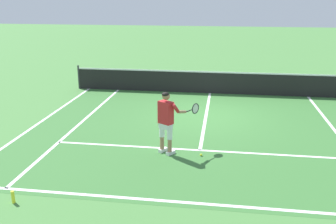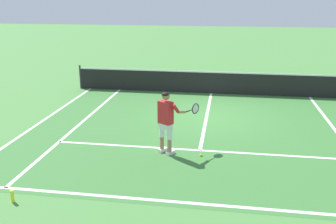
% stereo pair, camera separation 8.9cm
% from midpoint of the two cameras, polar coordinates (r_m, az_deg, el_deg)
% --- Properties ---
extents(ground_plane, '(80.00, 80.00, 0.00)m').
position_cam_midpoint_polar(ground_plane, '(13.52, 6.02, -0.61)').
color(ground_plane, '#477F3D').
extents(court_inner_surface, '(10.98, 9.60, 0.00)m').
position_cam_midpoint_polar(court_inner_surface, '(12.24, 5.67, -2.50)').
color(court_inner_surface, '#387033').
rests_on(court_inner_surface, ground).
extents(line_baseline, '(10.98, 0.10, 0.01)m').
position_cam_midpoint_polar(line_baseline, '(8.07, 3.57, -13.46)').
color(line_baseline, white).
rests_on(line_baseline, ground).
extents(line_service, '(8.23, 0.10, 0.01)m').
position_cam_midpoint_polar(line_service, '(10.57, 5.05, -5.75)').
color(line_service, white).
rests_on(line_service, ground).
extents(line_centre_service, '(0.10, 6.40, 0.01)m').
position_cam_midpoint_polar(line_centre_service, '(13.57, 6.04, -0.52)').
color(line_centre_service, white).
rests_on(line_centre_service, ground).
extents(line_singles_left, '(0.10, 9.20, 0.01)m').
position_cam_midpoint_polar(line_singles_left, '(13.11, -12.59, -1.49)').
color(line_singles_left, white).
rests_on(line_singles_left, ground).
extents(line_doubles_left, '(0.10, 9.20, 0.01)m').
position_cam_midpoint_polar(line_doubles_left, '(13.66, -17.97, -1.17)').
color(line_doubles_left, white).
rests_on(line_doubles_left, ground).
extents(tennis_net, '(11.96, 0.08, 1.07)m').
position_cam_midpoint_polar(tennis_net, '(16.53, 6.72, 4.46)').
color(tennis_net, '#333338').
rests_on(tennis_net, ground).
extents(tennis_player, '(1.07, 0.87, 1.71)m').
position_cam_midpoint_polar(tennis_player, '(10.02, 0.04, -0.98)').
color(tennis_player, white).
rests_on(tennis_player, ground).
extents(tennis_ball_near_feet, '(0.07, 0.07, 0.07)m').
position_cam_midpoint_polar(tennis_ball_near_feet, '(10.21, 5.21, -6.44)').
color(tennis_ball_near_feet, '#CCE02D').
rests_on(tennis_ball_near_feet, ground).
extents(water_bottle, '(0.07, 0.07, 0.27)m').
position_cam_midpoint_polar(water_bottle, '(8.63, -22.05, -11.65)').
color(water_bottle, yellow).
rests_on(water_bottle, ground).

